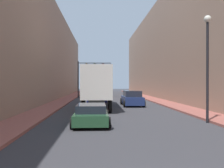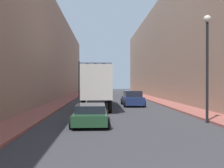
% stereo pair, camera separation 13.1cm
% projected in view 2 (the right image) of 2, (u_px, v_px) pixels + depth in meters
% --- Properties ---
extents(sidewalk_right, '(2.30, 80.00, 0.15)m').
position_uv_depth(sidewalk_right, '(158.00, 100.00, 33.59)').
color(sidewalk_right, '#9E564C').
rests_on(sidewalk_right, ground).
extents(sidewalk_left, '(2.30, 80.00, 0.15)m').
position_uv_depth(sidewalk_left, '(64.00, 101.00, 32.96)').
color(sidewalk_left, '#9E564C').
rests_on(sidewalk_left, ground).
extents(building_right, '(6.00, 80.00, 15.22)m').
position_uv_depth(building_right, '(188.00, 45.00, 33.76)').
color(building_right, '#997A66').
rests_on(building_right, ground).
extents(building_left, '(6.00, 80.00, 13.63)m').
position_uv_depth(building_left, '(32.00, 50.00, 32.73)').
color(building_left, '#997A66').
rests_on(building_left, ground).
extents(semi_truck, '(2.51, 13.25, 3.88)m').
position_uv_depth(semi_truck, '(97.00, 85.00, 25.57)').
color(semi_truck, silver).
rests_on(semi_truck, ground).
extents(sedan_car, '(2.12, 4.44, 1.19)m').
position_uv_depth(sedan_car, '(91.00, 114.00, 14.67)').
color(sedan_car, '#234C2D').
rests_on(sedan_car, ground).
extents(suv_car, '(2.17, 4.67, 1.62)m').
position_uv_depth(suv_car, '(132.00, 99.00, 26.58)').
color(suv_car, navy).
rests_on(suv_car, ground).
extents(traffic_signal_gantry, '(5.67, 0.35, 6.11)m').
position_uv_depth(traffic_signal_gantry, '(88.00, 72.00, 42.14)').
color(traffic_signal_gantry, black).
rests_on(traffic_signal_gantry, ground).
extents(street_lamp, '(0.44, 0.44, 6.56)m').
position_uv_depth(street_lamp, '(207.00, 53.00, 15.15)').
color(street_lamp, black).
rests_on(street_lamp, ground).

